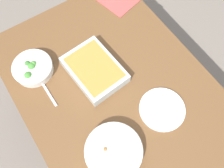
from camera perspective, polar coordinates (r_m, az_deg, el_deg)
ground_plane at (r=1.92m, az=0.00°, el=-9.13°), size 6.00×6.00×0.00m
dining_table at (r=1.30m, az=0.00°, el=-1.63°), size 1.20×0.90×0.74m
stew_bowl at (r=1.09m, az=0.38°, el=-15.47°), size 0.25×0.25×0.06m
broccoli_bowl at (r=1.29m, az=-18.04°, el=3.59°), size 0.20×0.20×0.07m
baking_dish at (r=1.22m, az=-4.13°, el=3.40°), size 0.32×0.24×0.06m
side_plate at (r=1.19m, az=11.64°, el=-5.80°), size 0.22×0.22×0.01m
spoon_by_broccoli at (r=1.25m, az=-15.33°, el=-0.92°), size 0.18×0.03×0.01m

